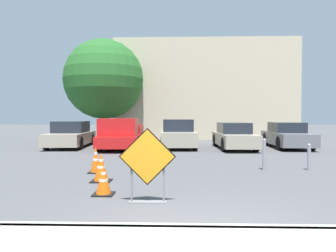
# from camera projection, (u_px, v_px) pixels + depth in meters

# --- Properties ---
(ground_plane) EXTENTS (96.00, 96.00, 0.00)m
(ground_plane) POSITION_uv_depth(u_px,v_px,m) (189.00, 154.00, 14.82)
(ground_plane) COLOR #4C4C4F
(curb_lip) EXTENTS (24.61, 0.20, 0.14)m
(curb_lip) POSITION_uv_depth(u_px,v_px,m) (210.00, 230.00, 4.83)
(curb_lip) COLOR #999993
(curb_lip) RESTS_ON ground_plane
(road_closed_sign) EXTENTS (1.15, 0.20, 1.52)m
(road_closed_sign) POSITION_uv_depth(u_px,v_px,m) (147.00, 163.00, 6.56)
(road_closed_sign) COLOR black
(road_closed_sign) RESTS_ON ground_plane
(traffic_cone_nearest) EXTENTS (0.46, 0.46, 0.65)m
(traffic_cone_nearest) POSITION_uv_depth(u_px,v_px,m) (103.00, 181.00, 7.26)
(traffic_cone_nearest) COLOR black
(traffic_cone_nearest) RESTS_ON ground_plane
(traffic_cone_second) EXTENTS (0.52, 0.52, 0.77)m
(traffic_cone_second) POSITION_uv_depth(u_px,v_px,m) (101.00, 167.00, 8.72)
(traffic_cone_second) COLOR black
(traffic_cone_second) RESTS_ON ground_plane
(traffic_cone_third) EXTENTS (0.43, 0.43, 0.82)m
(traffic_cone_third) POSITION_uv_depth(u_px,v_px,m) (96.00, 160.00, 10.04)
(traffic_cone_third) COLOR black
(traffic_cone_third) RESTS_ON ground_plane
(parked_car_nearest) EXTENTS (2.13, 4.72, 1.44)m
(parked_car_nearest) POSITION_uv_depth(u_px,v_px,m) (71.00, 135.00, 18.24)
(parked_car_nearest) COLOR #A39984
(parked_car_nearest) RESTS_ON ground_plane
(pickup_truck) EXTENTS (2.20, 5.42, 1.61)m
(pickup_truck) POSITION_uv_depth(u_px,v_px,m) (122.00, 135.00, 17.27)
(pickup_truck) COLOR red
(pickup_truck) RESTS_ON ground_plane
(parked_car_second) EXTENTS (2.01, 4.10, 1.55)m
(parked_car_second) POSITION_uv_depth(u_px,v_px,m) (178.00, 135.00, 17.81)
(parked_car_second) COLOR #A39984
(parked_car_second) RESTS_ON ground_plane
(parked_car_third) EXTENTS (1.90, 4.67, 1.39)m
(parked_car_third) POSITION_uv_depth(u_px,v_px,m) (234.00, 136.00, 17.37)
(parked_car_third) COLOR #A39984
(parked_car_third) RESTS_ON ground_plane
(parked_car_fourth) EXTENTS (1.89, 4.66, 1.39)m
(parked_car_fourth) POSITION_uv_depth(u_px,v_px,m) (287.00, 136.00, 17.91)
(parked_car_fourth) COLOR slate
(parked_car_fourth) RESTS_ON ground_plane
(bollard_nearest) EXTENTS (0.12, 0.12, 1.02)m
(bollard_nearest) POSITION_uv_depth(u_px,v_px,m) (264.00, 153.00, 10.56)
(bollard_nearest) COLOR gray
(bollard_nearest) RESTS_ON ground_plane
(bollard_second) EXTENTS (0.12, 0.12, 0.86)m
(bollard_second) POSITION_uv_depth(u_px,v_px,m) (309.00, 156.00, 10.51)
(bollard_second) COLOR gray
(bollard_second) RESTS_ON ground_plane
(building_facade_backdrop) EXTENTS (13.56, 5.00, 7.43)m
(building_facade_backdrop) POSITION_uv_depth(u_px,v_px,m) (204.00, 91.00, 26.08)
(building_facade_backdrop) COLOR beige
(building_facade_backdrop) RESTS_ON ground_plane
(street_tree_behind_lot) EXTENTS (5.54, 5.54, 7.07)m
(street_tree_behind_lot) POSITION_uv_depth(u_px,v_px,m) (104.00, 79.00, 22.85)
(street_tree_behind_lot) COLOR #513823
(street_tree_behind_lot) RESTS_ON ground_plane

